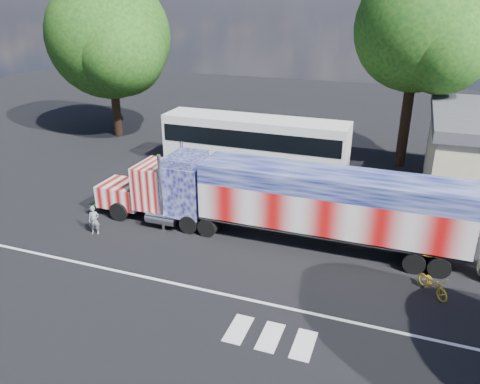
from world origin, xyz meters
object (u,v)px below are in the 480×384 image
(coach_bus, at_px, (254,144))
(bicycle, at_px, (433,284))
(woman, at_px, (94,220))
(semi_truck, at_px, (281,200))
(tree_nw_a, at_px, (110,37))
(tree_ne_a, at_px, (420,29))

(coach_bus, relative_size, bicycle, 7.43)
(woman, bearing_deg, semi_truck, -4.98)
(coach_bus, height_order, bicycle, coach_bus)
(bicycle, bearing_deg, coach_bus, 96.96)
(bicycle, bearing_deg, semi_truck, 122.95)
(coach_bus, relative_size, tree_nw_a, 0.97)
(semi_truck, height_order, woman, semi_truck)
(woman, height_order, tree_ne_a, tree_ne_a)
(semi_truck, relative_size, bicycle, 11.20)
(bicycle, bearing_deg, woman, 143.09)
(coach_bus, bearing_deg, tree_ne_a, 25.38)
(woman, distance_m, tree_nw_a, 19.77)
(woman, height_order, bicycle, woman)
(coach_bus, bearing_deg, bicycle, -44.91)
(bicycle, relative_size, tree_nw_a, 0.13)
(tree_nw_a, height_order, tree_ne_a, tree_ne_a)
(coach_bus, distance_m, bicycle, 16.14)
(coach_bus, xyz_separation_m, woman, (-4.55, -11.68, -1.15))
(tree_nw_a, bearing_deg, coach_bus, -17.40)
(bicycle, distance_m, tree_ne_a, 18.21)
(woman, xyz_separation_m, tree_ne_a, (14.08, 16.21, 8.43))
(woman, relative_size, bicycle, 0.88)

